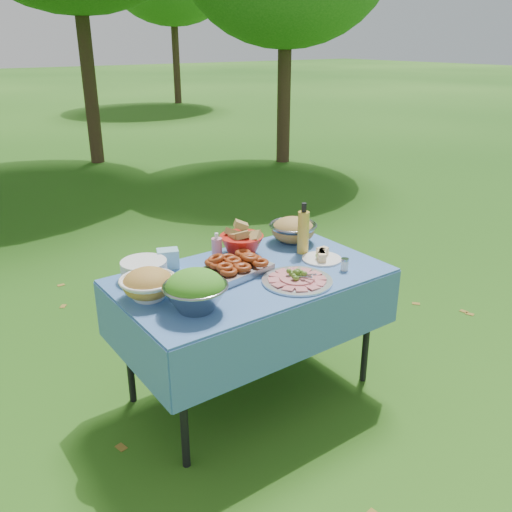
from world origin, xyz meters
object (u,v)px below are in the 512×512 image
Objects in this scene: plate_stack at (144,269)px; oil_bottle at (303,228)px; salad_bowl at (195,290)px; pasta_bowl_steel at (293,229)px; charcuterie_platter at (297,275)px; picnic_table at (251,335)px; bread_bowl at (242,240)px.

oil_bottle is (0.94, -0.21, 0.11)m from plate_stack.
salad_bowl is 0.93m from oil_bottle.
charcuterie_platter is at bearing -127.20° from pasta_bowl_steel.
salad_bowl is 0.81× the size of charcuterie_platter.
picnic_table is at bearing 22.28° from salad_bowl.
plate_stack is 0.83× the size of pasta_bowl_steel.
oil_bottle is at bearing -112.43° from pasta_bowl_steel.
oil_bottle is (0.89, 0.27, 0.05)m from salad_bowl.
salad_bowl is 1.17× the size of bread_bowl.
charcuterie_platter is (0.59, -0.04, -0.06)m from salad_bowl.
pasta_bowl_steel is at bearing -1.45° from plate_stack.
salad_bowl reaches higher than pasta_bowl_steel.
picnic_table is at bearing -169.49° from oil_bottle.
bread_bowl is 0.70× the size of charcuterie_platter.
plate_stack is (-0.04, 0.48, -0.05)m from salad_bowl.
plate_stack is at bearing 178.55° from pasta_bowl_steel.
bread_bowl reaches higher than plate_stack.
charcuterie_platter is (0.01, -0.51, -0.04)m from bread_bowl.
plate_stack is 0.65× the size of charcuterie_platter.
charcuterie_platter is at bearing -3.91° from salad_bowl.
pasta_bowl_steel is at bearing 67.57° from oil_bottle.
pasta_bowl_steel is at bearing -2.64° from bread_bowl.
pasta_bowl_steel is (1.02, -0.03, 0.03)m from plate_stack.
oil_bottle reaches higher than pasta_bowl_steel.
charcuterie_platter is (0.14, -0.23, 0.42)m from picnic_table.
oil_bottle is at bearing -12.88° from plate_stack.
bread_bowl is 0.88× the size of pasta_bowl_steel.
salad_bowl is 0.99× the size of oil_bottle.
picnic_table is at bearing -152.46° from pasta_bowl_steel.
plate_stack is 0.63m from bread_bowl.
salad_bowl is 1.07m from pasta_bowl_steel.
pasta_bowl_steel is at bearing 27.54° from picnic_table.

